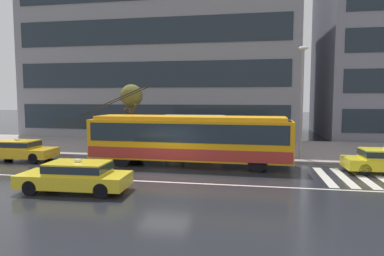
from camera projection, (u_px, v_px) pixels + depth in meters
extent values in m
plane|color=#222328|center=(164.00, 176.00, 17.13)|extent=(160.00, 160.00, 0.00)
cube|color=gray|center=(196.00, 147.00, 26.49)|extent=(80.00, 10.00, 0.14)
cube|color=beige|center=(324.00, 177.00, 17.00)|extent=(0.44, 4.40, 0.01)
cube|color=beige|center=(344.00, 177.00, 16.84)|extent=(0.44, 4.40, 0.01)
cube|color=beige|center=(363.00, 178.00, 16.68)|extent=(0.44, 4.40, 0.01)
cube|color=beige|center=(383.00, 179.00, 16.53)|extent=(0.44, 4.40, 0.01)
cube|color=silver|center=(158.00, 182.00, 15.95)|extent=(72.00, 0.14, 0.01)
cube|color=orange|center=(189.00, 139.00, 19.77)|extent=(11.64, 2.75, 2.25)
cube|color=orange|center=(189.00, 118.00, 19.66)|extent=(10.94, 2.49, 0.20)
cube|color=#1E2833|center=(189.00, 131.00, 19.73)|extent=(11.18, 2.77, 1.04)
cube|color=#AC2E26|center=(189.00, 151.00, 19.83)|extent=(11.52, 2.78, 0.63)
cube|color=#1E2833|center=(292.00, 133.00, 18.60)|extent=(0.17, 2.20, 1.13)
cube|color=black|center=(289.00, 123.00, 18.57)|extent=(0.20, 1.90, 0.28)
cylinder|color=black|center=(118.00, 100.00, 20.79)|extent=(4.40, 0.16, 1.87)
cylinder|color=black|center=(114.00, 100.00, 20.11)|extent=(4.40, 0.16, 1.87)
cylinder|color=black|center=(258.00, 155.00, 20.16)|extent=(1.05, 0.32, 1.04)
cylinder|color=black|center=(258.00, 162.00, 18.01)|extent=(1.05, 0.32, 1.04)
cylinder|color=black|center=(136.00, 151.00, 21.66)|extent=(1.05, 0.32, 1.04)
cylinder|color=black|center=(122.00, 157.00, 19.51)|extent=(1.05, 0.32, 1.04)
cube|color=yellow|center=(20.00, 152.00, 21.36)|extent=(4.42, 1.89, 0.55)
cube|color=yellow|center=(17.00, 144.00, 21.34)|extent=(2.40, 1.59, 0.48)
cube|color=#1E2833|center=(17.00, 144.00, 21.33)|extent=(2.45, 1.61, 0.31)
cube|color=silver|center=(17.00, 139.00, 21.31)|extent=(0.28, 0.17, 0.12)
cylinder|color=black|center=(49.00, 154.00, 21.94)|extent=(0.62, 0.21, 0.62)
cylinder|color=black|center=(34.00, 158.00, 20.37)|extent=(0.62, 0.21, 0.62)
cylinder|color=black|center=(8.00, 153.00, 22.38)|extent=(0.62, 0.21, 0.62)
cube|color=yellow|center=(74.00, 180.00, 14.25)|extent=(4.62, 1.95, 0.55)
cube|color=yellow|center=(78.00, 168.00, 14.18)|extent=(2.52, 1.62, 0.48)
cube|color=#1E2833|center=(78.00, 167.00, 14.18)|extent=(2.56, 1.64, 0.31)
cube|color=silver|center=(78.00, 160.00, 14.15)|extent=(0.29, 0.17, 0.12)
cylinder|color=black|center=(30.00, 188.00, 13.70)|extent=(0.63, 0.22, 0.62)
cylinder|color=black|center=(51.00, 179.00, 15.25)|extent=(0.63, 0.22, 0.62)
cylinder|color=black|center=(101.00, 191.00, 13.29)|extent=(0.63, 0.22, 0.62)
cylinder|color=black|center=(116.00, 181.00, 14.84)|extent=(0.63, 0.22, 0.62)
cylinder|color=black|center=(355.00, 164.00, 18.68)|extent=(0.63, 0.22, 0.62)
cylinder|color=black|center=(365.00, 170.00, 17.14)|extent=(0.63, 0.22, 0.62)
cylinder|color=gray|center=(220.00, 137.00, 21.80)|extent=(0.08, 0.08, 2.55)
cylinder|color=gray|center=(164.00, 136.00, 22.46)|extent=(0.08, 0.08, 2.55)
cylinder|color=gray|center=(222.00, 135.00, 23.15)|extent=(0.08, 0.08, 2.55)
cylinder|color=gray|center=(169.00, 134.00, 23.81)|extent=(0.08, 0.08, 2.55)
cube|color=#99ADB2|center=(195.00, 134.00, 23.47)|extent=(3.57, 0.04, 2.04)
cube|color=#B2B2B7|center=(193.00, 116.00, 22.69)|extent=(4.06, 1.67, 0.08)
cube|color=brown|center=(194.00, 147.00, 23.22)|extent=(2.63, 0.36, 0.08)
cylinder|color=#5C4D50|center=(259.00, 151.00, 21.59)|extent=(0.14, 0.14, 0.81)
cylinder|color=#5C4D50|center=(260.00, 151.00, 21.73)|extent=(0.14, 0.14, 0.81)
cylinder|color=maroon|center=(260.00, 140.00, 21.60)|extent=(0.43, 0.43, 0.60)
sphere|color=tan|center=(260.00, 133.00, 21.56)|extent=(0.24, 0.24, 0.24)
cone|color=#298745|center=(259.00, 129.00, 21.42)|extent=(1.17, 1.17, 0.29)
cylinder|color=#333333|center=(259.00, 137.00, 21.47)|extent=(0.02, 0.02, 0.78)
cylinder|color=navy|center=(183.00, 149.00, 22.35)|extent=(0.14, 0.14, 0.84)
cylinder|color=navy|center=(182.00, 149.00, 22.49)|extent=(0.14, 0.14, 0.84)
cylinder|color=#212434|center=(183.00, 138.00, 22.36)|extent=(0.51, 0.51, 0.58)
sphere|color=tan|center=(183.00, 132.00, 22.32)|extent=(0.22, 0.22, 0.22)
cylinder|color=gray|center=(302.00, 105.00, 21.01)|extent=(0.16, 0.16, 6.68)
ellipsoid|color=silver|center=(303.00, 48.00, 20.70)|extent=(0.60, 0.32, 0.24)
cylinder|color=brown|center=(132.00, 128.00, 24.04)|extent=(0.35, 0.35, 3.34)
cylinder|color=brown|center=(131.00, 106.00, 24.33)|extent=(0.59, 0.93, 0.58)
cylinder|color=brown|center=(126.00, 104.00, 24.08)|extent=(1.06, 0.39, 0.96)
cylinder|color=brown|center=(128.00, 113.00, 23.49)|extent=(0.31, 1.07, 0.77)
cylinder|color=brown|center=(134.00, 112.00, 23.46)|extent=(0.80, 1.06, 1.20)
cylinder|color=brown|center=(130.00, 104.00, 24.40)|extent=(0.76, 1.09, 0.84)
sphere|color=brown|center=(131.00, 96.00, 23.84)|extent=(1.58, 1.58, 1.58)
cube|color=gray|center=(168.00, 46.00, 38.08)|extent=(26.89, 15.35, 19.43)
cube|color=#1E2833|center=(149.00, 117.00, 31.20)|extent=(25.28, 0.06, 2.33)
cube|color=#1E2833|center=(148.00, 75.00, 30.85)|extent=(25.28, 0.06, 2.33)
cube|color=#1E2833|center=(148.00, 31.00, 30.51)|extent=(25.28, 0.06, 2.33)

